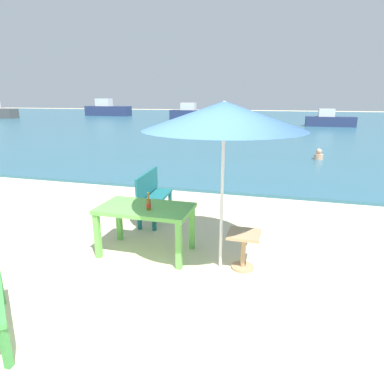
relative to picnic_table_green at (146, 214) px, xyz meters
name	(u,v)px	position (x,y,z in m)	size (l,w,h in m)	color
ground_plane	(146,321)	(0.64, -1.52, -0.65)	(120.00, 120.00, 0.00)	beige
sea_water	(271,122)	(0.64, 28.48, -0.61)	(120.00, 50.00, 0.08)	#2D6075
picnic_table_green	(146,214)	(0.00, 0.00, 0.00)	(1.40, 0.80, 0.76)	#60B24C
beer_bottle_amber	(149,204)	(0.11, -0.12, 0.20)	(0.07, 0.07, 0.26)	brown
patio_umbrella	(224,116)	(1.18, -0.12, 1.47)	(2.10, 2.10, 2.30)	silver
side_table_wood	(243,245)	(1.50, -0.08, -0.30)	(0.44, 0.44, 0.54)	tan
bench_teal_center	(152,193)	(-0.47, 1.39, -0.11)	(0.44, 1.22, 0.95)	#196066
swimmer_person	(319,155)	(3.24, 8.76, -0.41)	(0.34, 0.34, 0.41)	tan
boat_barge	(108,110)	(-19.46, 33.33, 0.17)	(5.68, 1.55, 2.07)	navy
boat_fishing_trawler	(192,113)	(-7.53, 29.50, 0.03)	(4.62, 1.26, 1.68)	navy
boat_ferry	(330,120)	(5.32, 24.20, -0.08)	(3.74, 1.02, 1.36)	navy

